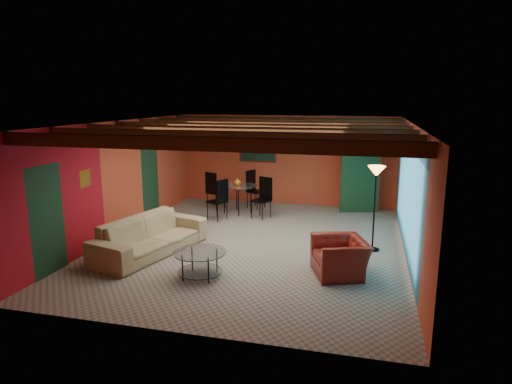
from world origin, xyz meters
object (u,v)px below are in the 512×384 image
(armoire, at_px, (360,180))
(floor_lamp, at_px, (374,209))
(coffee_table, at_px, (200,264))
(potted_plant, at_px, (362,141))
(sofa, at_px, (151,236))
(dining_table, at_px, (238,194))
(vase, at_px, (237,171))
(armchair, at_px, (340,257))

(armoire, xyz_separation_m, floor_lamp, (0.38, -3.48, 0.03))
(coffee_table, distance_m, potted_plant, 6.60)
(sofa, height_order, floor_lamp, floor_lamp)
(sofa, bearing_deg, dining_table, 2.26)
(dining_table, xyz_separation_m, armoire, (3.32, 1.19, 0.33))
(sofa, bearing_deg, coffee_table, -107.56)
(coffee_table, bearing_deg, vase, 97.92)
(coffee_table, relative_size, vase, 4.81)
(dining_table, bearing_deg, sofa, -102.93)
(dining_table, distance_m, vase, 0.66)
(sofa, bearing_deg, armoire, -25.58)
(coffee_table, relative_size, potted_plant, 2.12)
(armchair, distance_m, coffee_table, 2.58)
(vase, bearing_deg, coffee_table, -82.08)
(sofa, relative_size, armchair, 2.54)
(coffee_table, distance_m, dining_table, 4.63)
(coffee_table, height_order, armoire, armoire)
(dining_table, xyz_separation_m, vase, (0.00, 0.00, 0.66))
(dining_table, bearing_deg, potted_plant, 19.67)
(armoire, height_order, potted_plant, potted_plant)
(dining_table, xyz_separation_m, floor_lamp, (3.70, -2.29, 0.36))
(sofa, bearing_deg, floor_lamp, -58.35)
(armoire, relative_size, vase, 8.89)
(dining_table, relative_size, potted_plant, 4.74)
(armchair, xyz_separation_m, vase, (-3.10, 3.83, 0.89))
(floor_lamp, bearing_deg, sofa, -163.53)
(dining_table, bearing_deg, armoire, 19.67)
(dining_table, bearing_deg, armchair, -50.95)
(floor_lamp, distance_m, potted_plant, 3.67)
(armchair, xyz_separation_m, armoire, (0.22, 5.01, 0.56))
(potted_plant, xyz_separation_m, vase, (-3.32, -1.19, -0.79))
(coffee_table, bearing_deg, sofa, 147.26)
(coffee_table, relative_size, armoire, 0.54)
(coffee_table, distance_m, armoire, 6.39)
(armchair, relative_size, coffee_table, 1.08)
(floor_lamp, bearing_deg, vase, 148.26)
(sofa, height_order, armchair, sofa)
(sofa, relative_size, vase, 13.10)
(vase, bearing_deg, sofa, -102.93)
(potted_plant, bearing_deg, floor_lamp, -83.72)
(armchair, height_order, coffee_table, armchair)
(armchair, bearing_deg, floor_lamp, 138.97)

